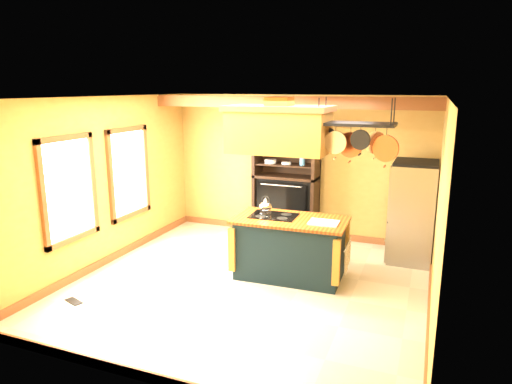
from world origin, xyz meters
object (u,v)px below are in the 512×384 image
Objects in this scene: range_hood at (279,128)px; refrigerator at (412,214)px; kitchen_island at (290,247)px; pot_rack at (357,133)px; hutch at (286,195)px.

range_hood reaches higher than refrigerator.
pot_rack is (0.92, -0.00, 1.75)m from kitchen_island.
refrigerator is at bearing 62.06° from pot_rack.
kitchen_island is 1.14× the size of range_hood.
hutch is at bearing 170.80° from refrigerator.
kitchen_island is 1.91m from hutch.
refrigerator is (1.86, 1.40, -1.46)m from range_hood.
pot_rack is 0.70× the size of refrigerator.
pot_rack is at bearing -2.08° from kitchen_island.
range_hood is 0.92× the size of refrigerator.
range_hood is at bearing 178.19° from kitchen_island.
pot_rack is at bearing -117.94° from refrigerator.
pot_rack is (1.11, 0.00, -0.03)m from range_hood.
refrigerator is (1.66, 1.40, 0.32)m from kitchen_island.
kitchen_island is 1.49× the size of pot_rack.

